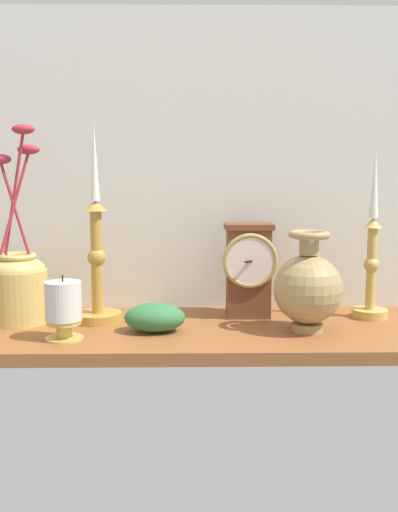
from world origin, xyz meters
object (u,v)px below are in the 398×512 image
Objects in this scene: candlestick_tall_left at (98,266)px; candlestick_tall_center at (373,263)px; brass_vase_jar at (19,282)px; mantel_clock at (250,268)px; brass_vase_bulbous at (309,287)px; pillar_candle_front at (65,308)px.

candlestick_tall_center is (56.20, 2.23, 0.15)cm from candlestick_tall_left.
candlestick_tall_left is at bearing 3.08° from brass_vase_jar.
mantel_clock is 31.18cm from candlestick_tall_left.
brass_vase_jar reaches higher than brass_vase_bulbous.
brass_vase_jar is (-56.72, 7.74, -0.20)cm from brass_vase_bulbous.
pillar_candle_front is at bearing -153.96° from mantel_clock.
pillar_candle_front is at bearing -173.83° from brass_vase_bulbous.
brass_vase_bulbous is at bearing -144.48° from candlestick_tall_center.
candlestick_tall_center reaches higher than mantel_clock.
candlestick_tall_left is at bearing -177.72° from candlestick_tall_center.
brass_vase_jar reaches higher than mantel_clock.
mantel_clock is at bearing 129.52° from brass_vase_bulbous.
candlestick_tall_left is 2.08× the size of brass_vase_bulbous.
candlestick_tall_center is 2.97× the size of pillar_candle_front.
candlestick_tall_left is 15.16cm from pillar_candle_front.
candlestick_tall_left is (-30.94, -3.68, 1.21)cm from mantel_clock.
candlestick_tall_center is at bearing 35.52° from brass_vase_bulbous.
brass_vase_jar is at bearing 172.23° from brass_vase_bulbous.
candlestick_tall_center is 18.86cm from brass_vase_bulbous.
mantel_clock is 25.34cm from candlestick_tall_center.
candlestick_tall_left is 56.24cm from candlestick_tall_center.
pillar_candle_front is at bearing -107.19° from candlestick_tall_left.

